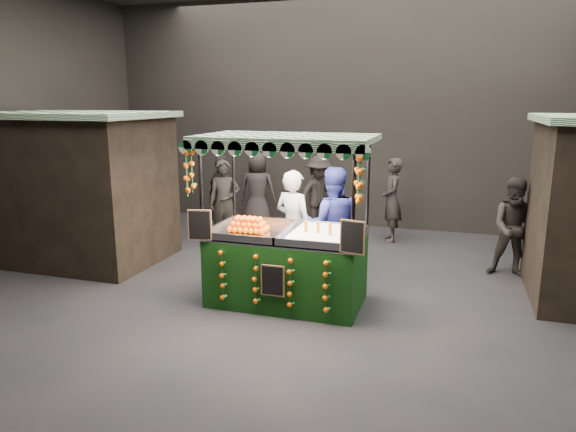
% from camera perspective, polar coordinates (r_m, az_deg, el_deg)
% --- Properties ---
extents(ground, '(12.00, 12.00, 0.00)m').
position_cam_1_polar(ground, '(7.36, 1.81, -9.87)').
color(ground, black).
rests_on(ground, ground).
extents(market_hall, '(12.10, 10.10, 5.05)m').
position_cam_1_polar(market_hall, '(6.83, 2.02, 17.37)').
color(market_hall, black).
rests_on(market_hall, ground).
extents(neighbour_stall_left, '(3.00, 2.20, 2.60)m').
position_cam_1_polar(neighbour_stall_left, '(9.91, -21.73, 2.97)').
color(neighbour_stall_left, black).
rests_on(neighbour_stall_left, ground).
extents(juice_stall, '(2.42, 1.42, 2.35)m').
position_cam_1_polar(juice_stall, '(7.27, -0.13, -4.07)').
color(juice_stall, black).
rests_on(juice_stall, ground).
extents(vendor_grey, '(0.74, 0.60, 1.76)m').
position_cam_1_polar(vendor_grey, '(8.17, 0.59, -1.09)').
color(vendor_grey, gray).
rests_on(vendor_grey, ground).
extents(vendor_blue, '(1.04, 0.91, 1.81)m').
position_cam_1_polar(vendor_blue, '(8.13, 4.78, -1.00)').
color(vendor_blue, navy).
rests_on(vendor_blue, ground).
extents(shopper_0, '(0.70, 0.55, 1.67)m').
position_cam_1_polar(shopper_0, '(10.28, -6.92, 1.44)').
color(shopper_0, '#282420').
rests_on(shopper_0, ground).
extents(shopper_1, '(0.81, 0.65, 1.61)m').
position_cam_1_polar(shopper_1, '(9.12, 23.50, -1.19)').
color(shopper_1, black).
rests_on(shopper_1, ground).
extents(shopper_2, '(1.05, 0.93, 1.70)m').
position_cam_1_polar(shopper_2, '(10.79, -7.11, 2.04)').
color(shopper_2, '#2A2422').
rests_on(shopper_2, ground).
extents(shopper_3, '(1.09, 1.22, 1.64)m').
position_cam_1_polar(shopper_3, '(11.23, 3.37, 2.36)').
color(shopper_3, black).
rests_on(shopper_3, ground).
extents(shopper_4, '(0.86, 0.59, 1.68)m').
position_cam_1_polar(shopper_4, '(11.67, -3.33, 2.86)').
color(shopper_4, '#2D2624').
rests_on(shopper_4, ground).
extents(shopper_6, '(0.53, 0.69, 1.68)m').
position_cam_1_polar(shopper_6, '(10.67, 11.23, 1.71)').
color(shopper_6, '#292221').
rests_on(shopper_6, ground).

